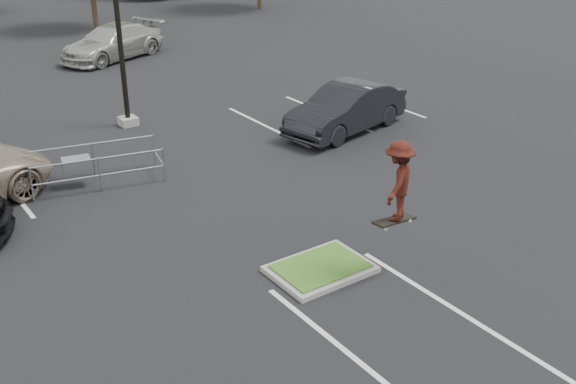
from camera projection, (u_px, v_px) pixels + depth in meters
ground at (320, 272)px, 15.14m from camera, size 120.00×120.00×0.00m
grass_median at (321, 269)px, 15.10m from camera, size 2.20×1.60×0.16m
stall_lines at (151, 194)px, 18.90m from camera, size 22.62×17.60×0.01m
cart_corral at (81, 164)px, 19.18m from camera, size 3.88×2.07×1.05m
skateboarder at (397, 181)px, 14.07m from camera, size 1.30×1.15×1.90m
car_r_charc at (346, 109)px, 23.40m from camera, size 5.21×2.75×1.63m
car_far_silver at (114, 42)px, 33.27m from camera, size 6.14×4.33×1.65m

